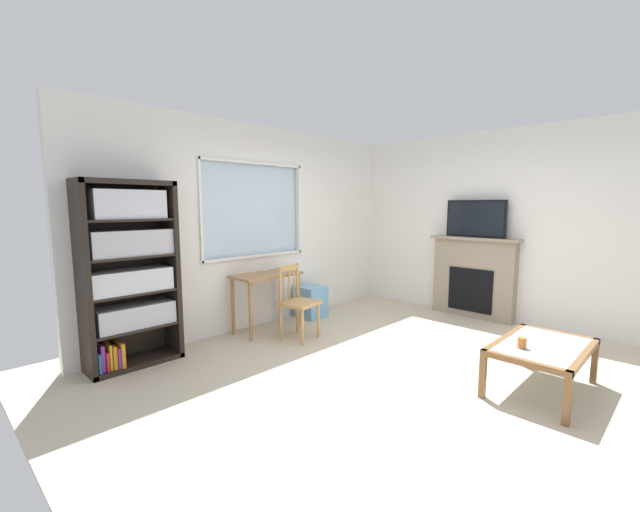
{
  "coord_description": "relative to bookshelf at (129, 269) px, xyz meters",
  "views": [
    {
      "loc": [
        -3.32,
        -2.11,
        1.63
      ],
      "look_at": [
        -0.17,
        0.95,
        1.07
      ],
      "focal_mm": 22.29,
      "sensor_mm": 36.0,
      "label": 1
    }
  ],
  "objects": [
    {
      "name": "desk_under_window",
      "position": [
        1.65,
        -0.11,
        -0.38
      ],
      "size": [
        0.88,
        0.47,
        0.76
      ],
      "color": "#A37547",
      "rests_on": "ground"
    },
    {
      "name": "sippy_cup",
      "position": [
        2.07,
        -3.09,
        -0.53
      ],
      "size": [
        0.07,
        0.07,
        0.09
      ],
      "primitive_type": "cylinder",
      "color": "orange",
      "rests_on": "coffee_table"
    },
    {
      "name": "bookshelf",
      "position": [
        0.0,
        0.0,
        0.0
      ],
      "size": [
        0.9,
        0.38,
        1.88
      ],
      "color": "black",
      "rests_on": "ground"
    },
    {
      "name": "fireplace",
      "position": [
        4.17,
        -1.75,
        -0.41
      ],
      "size": [
        0.26,
        1.27,
        1.18
      ],
      "color": "gray",
      "rests_on": "ground"
    },
    {
      "name": "wall_back_with_window",
      "position": [
        1.85,
        0.24,
        0.3
      ],
      "size": [
        4.87,
        0.15,
        2.67
      ],
      "color": "white",
      "rests_on": "ground"
    },
    {
      "name": "ground",
      "position": [
        1.84,
        -2.01,
        -1.01
      ],
      "size": [
        5.87,
        5.52,
        0.02
      ],
      "primitive_type": "cube",
      "color": "beige"
    },
    {
      "name": "wall_right",
      "position": [
        4.33,
        -2.01,
        0.34
      ],
      "size": [
        0.12,
        4.72,
        2.67
      ],
      "primitive_type": "cube",
      "color": "white",
      "rests_on": "ground"
    },
    {
      "name": "wooden_chair",
      "position": [
        1.72,
        -0.62,
        -0.54
      ],
      "size": [
        0.49,
        0.47,
        0.9
      ],
      "color": "tan",
      "rests_on": "ground"
    },
    {
      "name": "plastic_drawer_unit",
      "position": [
        2.5,
        -0.06,
        -0.77
      ],
      "size": [
        0.35,
        0.4,
        0.46
      ],
      "primitive_type": "cube",
      "color": "#72ADDB",
      "rests_on": "ground"
    },
    {
      "name": "tv",
      "position": [
        4.16,
        -1.75,
        0.44
      ],
      "size": [
        0.06,
        0.85,
        0.53
      ],
      "color": "black",
      "rests_on": "fireplace"
    },
    {
      "name": "coffee_table",
      "position": [
        2.29,
        -3.19,
        -0.63
      ],
      "size": [
        1.04,
        0.68,
        0.42
      ],
      "color": "#8C9E99",
      "rests_on": "ground"
    }
  ]
}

